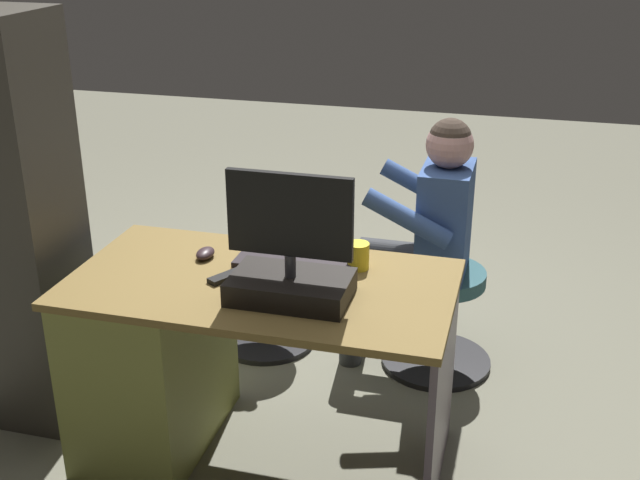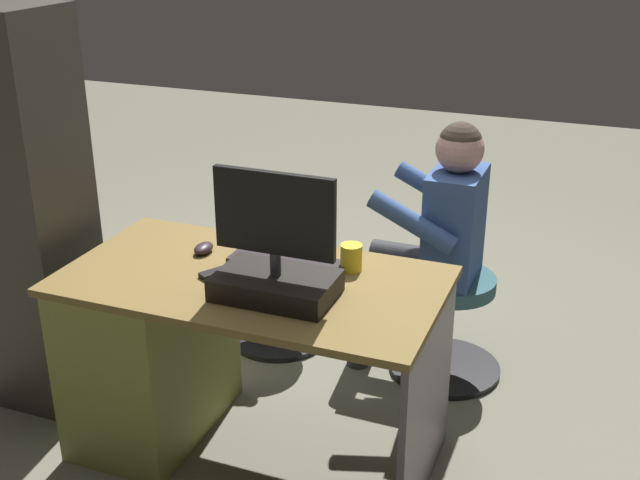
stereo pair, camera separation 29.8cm
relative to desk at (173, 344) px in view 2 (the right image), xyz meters
name	(u,v)px [view 2 (the right image)]	position (x,y,z in m)	size (l,w,h in m)	color
ground_plane	(300,392)	(-0.33, -0.41, -0.38)	(10.00, 10.00, 0.00)	#6C6B59
desk	(173,344)	(0.00, 0.00, 0.00)	(1.30, 0.70, 0.72)	brown
monitor	(276,265)	(-0.47, 0.10, 0.44)	(0.40, 0.24, 0.42)	black
keyboard	(288,262)	(-0.41, -0.14, 0.34)	(0.42, 0.14, 0.02)	black
computer_mouse	(204,248)	(-0.08, -0.12, 0.35)	(0.06, 0.10, 0.04)	#302226
cup	(351,257)	(-0.63, -0.18, 0.38)	(0.08, 0.08, 0.09)	yellow
tv_remote	(220,271)	(-0.22, 0.01, 0.34)	(0.04, 0.15, 0.02)	black
office_chair_teddy	(278,287)	(-0.07, -0.79, -0.12)	(0.46, 0.46, 0.45)	black
teddy_bear	(278,218)	(-0.07, -0.80, 0.22)	(0.24, 0.24, 0.34)	tan
visitor_chair	(448,318)	(-0.86, -0.80, -0.13)	(0.48, 0.48, 0.45)	black
person	(433,228)	(-0.78, -0.80, 0.28)	(0.52, 0.48, 1.11)	#37538B
equipment_rack	(23,215)	(0.66, -0.05, 0.40)	(0.44, 0.36, 1.57)	#35312B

